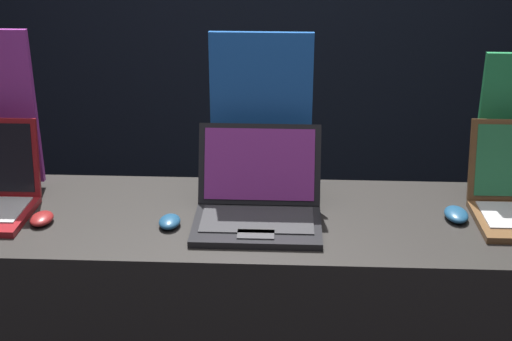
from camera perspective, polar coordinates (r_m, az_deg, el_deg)
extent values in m
cube|color=#282623|center=(2.40, -0.20, -13.29)|extent=(2.11, 0.58, 0.90)
ellipsoid|color=maroon|center=(2.21, -16.77, -3.70)|extent=(0.07, 0.09, 0.03)
cube|color=black|center=(2.51, -19.54, -0.96)|extent=(0.15, 0.07, 0.02)
cube|color=black|center=(2.08, 0.08, -4.47)|extent=(0.37, 0.25, 0.02)
cube|color=#2D2D30|center=(2.10, 0.10, -3.95)|extent=(0.33, 0.17, 0.00)
cube|color=#3F3F42|center=(2.01, -0.02, -5.14)|extent=(0.10, 0.05, 0.00)
cube|color=black|center=(2.19, 0.28, 0.50)|extent=(0.37, 0.10, 0.24)
cube|color=#8C338C|center=(2.18, 0.28, 0.50)|extent=(0.34, 0.08, 0.20)
ellipsoid|color=navy|center=(2.12, -6.93, -4.08)|extent=(0.06, 0.09, 0.03)
cube|color=black|center=(2.34, 0.39, -1.27)|extent=(0.18, 0.07, 0.02)
cube|color=#1E59B2|center=(2.25, 0.41, 4.81)|extent=(0.32, 0.02, 0.50)
ellipsoid|color=navy|center=(2.22, 15.72, -3.39)|extent=(0.07, 0.11, 0.03)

